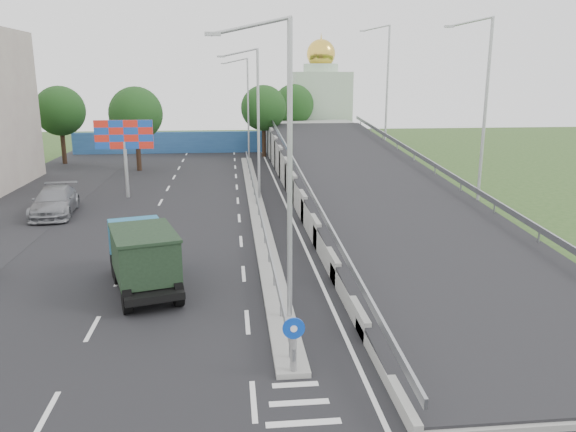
{
  "coord_description": "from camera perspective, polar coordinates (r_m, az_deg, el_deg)",
  "views": [
    {
      "loc": [
        -1.66,
        -12.3,
        8.41
      ],
      "look_at": [
        0.92,
        12.55,
        2.2
      ],
      "focal_mm": 35.0,
      "sensor_mm": 36.0,
      "label": 1
    }
  ],
  "objects": [
    {
      "name": "tree_left_mid",
      "position": [
        53.06,
        -15.19,
        9.99
      ],
      "size": [
        4.8,
        4.8,
        7.6
      ],
      "color": "black",
      "rests_on": "ground"
    },
    {
      "name": "tree_left_far",
      "position": [
        59.68,
        -22.15,
        9.85
      ],
      "size": [
        4.8,
        4.8,
        7.6
      ],
      "color": "black",
      "rests_on": "ground"
    },
    {
      "name": "church",
      "position": [
        73.3,
        3.3,
        11.51
      ],
      "size": [
        7.0,
        7.0,
        13.8
      ],
      "color": "#B2CCAD",
      "rests_on": "ground"
    },
    {
      "name": "tree_ramp_far",
      "position": [
        67.82,
        0.58,
        11.23
      ],
      "size": [
        4.8,
        4.8,
        7.6
      ],
      "color": "black",
      "rests_on": "ground"
    },
    {
      "name": "parked_car_d",
      "position": [
        37.87,
        -22.63,
        1.36
      ],
      "size": [
        3.0,
        6.1,
        1.71
      ],
      "primitive_type": "imported",
      "rotation": [
        0.0,
        0.0,
        0.11
      ],
      "color": "gray",
      "rests_on": "ground"
    },
    {
      "name": "dump_truck",
      "position": [
        23.42,
        -14.58,
        -3.81
      ],
      "size": [
        3.71,
        6.3,
        2.62
      ],
      "rotation": [
        0.0,
        0.0,
        0.28
      ],
      "color": "black",
      "rests_on": "ground"
    },
    {
      "name": "ground",
      "position": [
        15.0,
        1.54,
        -20.17
      ],
      "size": [
        160.0,
        160.0,
        0.0
      ],
      "primitive_type": "plane",
      "color": "#2D4C1E",
      "rests_on": "ground"
    },
    {
      "name": "road_surface",
      "position": [
        33.41,
        -8.03,
        -0.76
      ],
      "size": [
        26.0,
        90.0,
        0.04
      ],
      "primitive_type": "cube",
      "color": "black",
      "rests_on": "ground"
    },
    {
      "name": "lamp_post_mid",
      "position": [
        38.43,
        -3.33,
        10.05
      ],
      "size": [
        2.74,
        0.18,
        10.08
      ],
      "color": "#B2B5B7",
      "rests_on": "median"
    },
    {
      "name": "lamp_post_near",
      "position": [
        18.57,
        -0.41,
        5.9
      ],
      "size": [
        2.74,
        0.18,
        10.08
      ],
      "color": "#B2B5B7",
      "rests_on": "median"
    },
    {
      "name": "median_guardrail",
      "position": [
        37.14,
        -3.24,
        2.03
      ],
      "size": [
        0.09,
        44.0,
        0.71
      ],
      "color": "gray",
      "rests_on": "median"
    },
    {
      "name": "billboard",
      "position": [
        41.19,
        -16.3,
        7.52
      ],
      "size": [
        4.0,
        0.24,
        5.5
      ],
      "color": "#B2B5B7",
      "rests_on": "ground"
    },
    {
      "name": "sign_bollard",
      "position": [
        16.34,
        0.56,
        -12.9
      ],
      "size": [
        0.64,
        0.23,
        1.67
      ],
      "color": "black",
      "rests_on": "median"
    },
    {
      "name": "lamp_post_far",
      "position": [
        58.39,
        -4.27,
        11.37
      ],
      "size": [
        2.74,
        0.18,
        10.08
      ],
      "color": "#B2B5B7",
      "rests_on": "median"
    },
    {
      "name": "median",
      "position": [
        37.28,
        -3.23,
        1.06
      ],
      "size": [
        1.0,
        44.0,
        0.2
      ],
      "primitive_type": "cube",
      "color": "gray",
      "rests_on": "ground"
    },
    {
      "name": "overpass_ramp",
      "position": [
        38.03,
        8.12,
        3.73
      ],
      "size": [
        10.0,
        50.0,
        3.5
      ],
      "color": "gray",
      "rests_on": "ground"
    },
    {
      "name": "tree_median_far",
      "position": [
        60.5,
        -2.49,
        10.88
      ],
      "size": [
        4.8,
        4.8,
        7.6
      ],
      "color": "black",
      "rests_on": "ground"
    },
    {
      "name": "blue_wall",
      "position": [
        64.75,
        -8.03,
        7.43
      ],
      "size": [
        30.0,
        0.5,
        2.4
      ],
      "primitive_type": "cube",
      "color": "#264F8D",
      "rests_on": "ground"
    }
  ]
}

